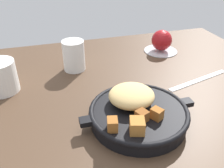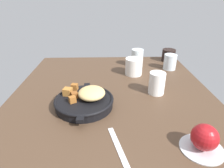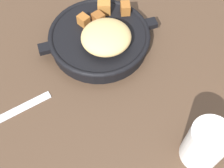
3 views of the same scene
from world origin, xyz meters
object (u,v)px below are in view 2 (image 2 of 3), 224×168
(cast_iron_skillet, at_px, (85,100))
(water_glass_tall, at_px, (137,58))
(white_creamer_pitcher, at_px, (157,83))
(ceramic_mug_white, at_px, (134,67))
(red_apple, at_px, (205,137))
(coffee_mug_dark, at_px, (169,55))
(water_glass_short, at_px, (170,62))
(butter_knife, at_px, (121,154))

(cast_iron_skillet, distance_m, water_glass_tall, 0.49)
(white_creamer_pitcher, bearing_deg, ceramic_mug_white, -161.30)
(cast_iron_skillet, bearing_deg, water_glass_tall, 148.46)
(red_apple, xyz_separation_m, coffee_mug_dark, (-0.74, 0.12, -0.01))
(water_glass_short, distance_m, ceramic_mug_white, 0.22)
(butter_knife, relative_size, water_glass_tall, 2.24)
(white_creamer_pitcher, bearing_deg, red_apple, 9.05)
(coffee_mug_dark, bearing_deg, cast_iron_skillet, -42.60)
(red_apple, bearing_deg, ceramic_mug_white, -167.10)
(cast_iron_skillet, bearing_deg, coffee_mug_dark, 137.40)
(red_apple, relative_size, white_creamer_pitcher, 0.78)
(white_creamer_pitcher, bearing_deg, coffee_mug_dark, 157.14)
(butter_knife, xyz_separation_m, coffee_mug_dark, (-0.75, 0.35, 0.03))
(butter_knife, bearing_deg, water_glass_tall, 153.87)
(ceramic_mug_white, bearing_deg, butter_knife, -10.74)
(cast_iron_skillet, height_order, butter_knife, cast_iron_skillet)
(white_creamer_pitcher, bearing_deg, cast_iron_skillet, -72.04)
(ceramic_mug_white, bearing_deg, cast_iron_skillet, -36.44)
(cast_iron_skillet, relative_size, coffee_mug_dark, 3.33)
(red_apple, relative_size, butter_knife, 0.33)
(ceramic_mug_white, bearing_deg, red_apple, 12.90)
(water_glass_short, bearing_deg, butter_knife, -27.09)
(red_apple, bearing_deg, water_glass_short, 171.58)
(butter_knife, height_order, water_glass_short, water_glass_short)
(red_apple, distance_m, coffee_mug_dark, 0.75)
(water_glass_short, relative_size, water_glass_tall, 0.84)
(red_apple, distance_m, water_glass_short, 0.61)
(coffee_mug_dark, bearing_deg, ceramic_mug_white, -49.85)
(red_apple, distance_m, ceramic_mug_white, 0.55)
(water_glass_short, distance_m, coffee_mug_dark, 0.14)
(red_apple, bearing_deg, water_glass_tall, -172.41)
(red_apple, bearing_deg, white_creamer_pitcher, -170.95)
(coffee_mug_dark, relative_size, water_glass_tall, 0.80)
(coffee_mug_dark, xyz_separation_m, water_glass_tall, (0.09, -0.21, 0.01))
(cast_iron_skillet, relative_size, ceramic_mug_white, 3.04)
(red_apple, height_order, coffee_mug_dark, red_apple)
(butter_knife, relative_size, water_glass_short, 2.69)
(butter_knife, bearing_deg, ceramic_mug_white, 154.92)
(water_glass_tall, relative_size, ceramic_mug_white, 1.14)
(water_glass_tall, bearing_deg, ceramic_mug_white, -16.50)
(ceramic_mug_white, xyz_separation_m, white_creamer_pitcher, (0.21, 0.07, 0.00))
(cast_iron_skillet, bearing_deg, butter_knife, 26.24)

